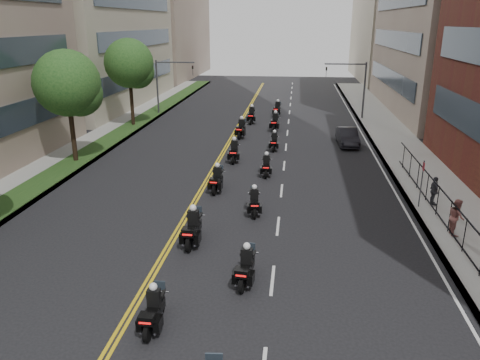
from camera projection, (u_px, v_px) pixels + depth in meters
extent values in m
cube|color=gray|center=(418.00, 169.00, 30.85)|extent=(4.00, 90.00, 0.15)
cube|color=gray|center=(72.00, 157.00, 33.53)|extent=(4.00, 90.00, 0.15)
cube|color=#1A3E16|center=(82.00, 156.00, 33.41)|extent=(2.00, 90.00, 0.04)
cube|color=#333F4C|center=(390.00, 78.00, 51.15)|extent=(0.12, 24.08, 1.80)
cube|color=#333F4C|center=(394.00, 40.00, 49.87)|extent=(0.12, 24.08, 1.80)
cube|color=#333F4C|center=(143.00, 74.00, 54.28)|extent=(0.12, 24.08, 1.80)
cube|color=#333F4C|center=(141.00, 38.00, 52.99)|extent=(0.12, 24.08, 1.80)
cube|color=#333F4C|center=(138.00, 1.00, 51.71)|extent=(0.12, 24.08, 1.80)
cube|color=black|center=(476.00, 230.00, 18.24)|extent=(0.05, 28.00, 0.05)
cube|color=black|center=(471.00, 260.00, 18.66)|extent=(0.05, 28.00, 0.05)
cylinder|color=black|center=(72.00, 127.00, 31.71)|extent=(0.32, 0.32, 5.11)
sphere|color=#17471A|center=(67.00, 83.00, 30.77)|extent=(4.40, 4.40, 4.40)
sphere|color=#17471A|center=(80.00, 93.00, 31.31)|extent=(3.08, 3.08, 3.08)
cylinder|color=black|center=(131.00, 98.00, 42.95)|extent=(0.32, 0.32, 5.39)
sphere|color=#17471A|center=(129.00, 63.00, 41.96)|extent=(4.40, 4.40, 4.40)
sphere|color=#17471A|center=(137.00, 72.00, 42.51)|extent=(3.08, 3.08, 3.08)
cylinder|color=#3F3F44|center=(364.00, 91.00, 46.12)|extent=(0.18, 0.18, 5.60)
cylinder|color=#3F3F44|center=(345.00, 64.00, 45.51)|extent=(4.00, 0.14, 0.14)
imported|color=black|center=(326.00, 72.00, 45.97)|extent=(0.16, 0.20, 1.00)
cylinder|color=#3F3F44|center=(157.00, 88.00, 48.48)|extent=(0.18, 0.18, 5.60)
cylinder|color=#3F3F44|center=(175.00, 62.00, 47.42)|extent=(4.00, 0.14, 0.14)
imported|color=black|center=(193.00, 71.00, 47.47)|extent=(0.16, 0.20, 1.00)
cylinder|color=black|center=(148.00, 332.00, 14.28)|extent=(0.13, 0.63, 0.63)
cylinder|color=black|center=(161.00, 305.00, 15.67)|extent=(0.13, 0.63, 0.63)
cube|color=black|center=(154.00, 311.00, 14.89)|extent=(0.39, 1.24, 0.37)
cube|color=silver|center=(155.00, 316.00, 15.00)|extent=(0.35, 0.51, 0.28)
cube|color=black|center=(147.00, 319.00, 14.13)|extent=(0.48, 0.39, 0.29)
cube|color=red|center=(145.00, 323.00, 13.95)|extent=(0.37, 0.03, 0.06)
cube|color=black|center=(154.00, 298.00, 14.79)|extent=(0.41, 0.26, 0.57)
sphere|color=white|center=(153.00, 287.00, 14.67)|extent=(0.27, 0.27, 0.27)
cylinder|color=black|center=(242.00, 285.00, 16.83)|extent=(0.20, 0.66, 0.65)
cylinder|color=black|center=(250.00, 264.00, 18.24)|extent=(0.20, 0.66, 0.65)
cube|color=black|center=(246.00, 268.00, 17.45)|extent=(0.53, 1.32, 0.38)
cube|color=silver|center=(247.00, 272.00, 17.57)|extent=(0.41, 0.56, 0.29)
cube|color=black|center=(242.00, 273.00, 16.68)|extent=(0.53, 0.45, 0.30)
cube|color=red|center=(241.00, 276.00, 16.50)|extent=(0.38, 0.07, 0.07)
cube|color=black|center=(247.00, 256.00, 17.34)|extent=(0.44, 0.31, 0.59)
sphere|color=white|center=(247.00, 246.00, 17.22)|extent=(0.28, 0.28, 0.28)
cylinder|color=black|center=(189.00, 244.00, 19.84)|extent=(0.16, 0.73, 0.72)
cylinder|color=black|center=(198.00, 227.00, 21.44)|extent=(0.16, 0.73, 0.72)
cube|color=black|center=(193.00, 229.00, 20.54)|extent=(0.48, 1.45, 0.43)
cube|color=silver|center=(194.00, 234.00, 20.67)|extent=(0.42, 0.59, 0.32)
cube|color=black|center=(188.00, 232.00, 19.66)|extent=(0.56, 0.46, 0.34)
cube|color=red|center=(187.00, 235.00, 19.46)|extent=(0.43, 0.04, 0.07)
cube|color=black|center=(193.00, 218.00, 20.42)|extent=(0.47, 0.31, 0.66)
sphere|color=white|center=(193.00, 208.00, 20.29)|extent=(0.31, 0.31, 0.31)
cylinder|color=black|center=(255.00, 213.00, 23.18)|extent=(0.20, 0.63, 0.62)
cylinder|color=black|center=(254.00, 202.00, 24.56)|extent=(0.20, 0.63, 0.62)
cube|color=black|center=(254.00, 203.00, 23.79)|extent=(0.52, 1.27, 0.36)
cube|color=silver|center=(254.00, 206.00, 23.90)|extent=(0.40, 0.54, 0.27)
cube|color=black|center=(255.00, 204.00, 23.02)|extent=(0.51, 0.43, 0.29)
cube|color=red|center=(255.00, 206.00, 22.85)|extent=(0.37, 0.07, 0.06)
cube|color=black|center=(254.00, 194.00, 23.68)|extent=(0.43, 0.30, 0.57)
sphere|color=white|center=(254.00, 187.00, 23.57)|extent=(0.26, 0.26, 0.26)
cylinder|color=black|center=(214.00, 190.00, 26.32)|extent=(0.17, 0.68, 0.67)
cylinder|color=black|center=(220.00, 181.00, 27.80)|extent=(0.17, 0.68, 0.67)
cube|color=black|center=(217.00, 180.00, 26.97)|extent=(0.48, 1.36, 0.40)
cube|color=silver|center=(218.00, 184.00, 27.09)|extent=(0.40, 0.56, 0.30)
cube|color=black|center=(214.00, 181.00, 26.16)|extent=(0.54, 0.44, 0.32)
cube|color=red|center=(213.00, 182.00, 25.97)|extent=(0.40, 0.05, 0.07)
cube|color=black|center=(217.00, 172.00, 26.86)|extent=(0.45, 0.30, 0.61)
sphere|color=white|center=(217.00, 165.00, 26.74)|extent=(0.29, 0.29, 0.29)
cylinder|color=black|center=(266.00, 174.00, 29.14)|extent=(0.15, 0.62, 0.62)
cylinder|color=black|center=(267.00, 167.00, 30.51)|extent=(0.15, 0.62, 0.62)
cube|color=black|center=(266.00, 167.00, 29.75)|extent=(0.42, 1.24, 0.36)
cube|color=silver|center=(266.00, 169.00, 29.86)|extent=(0.36, 0.51, 0.27)
cube|color=black|center=(266.00, 167.00, 28.99)|extent=(0.48, 0.40, 0.29)
cube|color=red|center=(266.00, 168.00, 28.82)|extent=(0.36, 0.04, 0.06)
cube|color=black|center=(266.00, 159.00, 29.64)|extent=(0.41, 0.27, 0.56)
sphere|color=white|center=(267.00, 154.00, 29.53)|extent=(0.26, 0.26, 0.26)
cylinder|color=black|center=(233.00, 159.00, 32.04)|extent=(0.18, 0.71, 0.70)
cylinder|color=black|center=(235.00, 153.00, 33.60)|extent=(0.18, 0.71, 0.70)
cube|color=black|center=(234.00, 152.00, 32.73)|extent=(0.50, 1.41, 0.41)
cube|color=silver|center=(234.00, 155.00, 32.85)|extent=(0.42, 0.59, 0.31)
cube|color=black|center=(233.00, 152.00, 31.87)|extent=(0.56, 0.46, 0.33)
cube|color=red|center=(233.00, 153.00, 31.67)|extent=(0.41, 0.05, 0.07)
cube|color=black|center=(234.00, 145.00, 32.61)|extent=(0.47, 0.31, 0.64)
sphere|color=white|center=(234.00, 139.00, 32.48)|extent=(0.30, 0.30, 0.30)
cylinder|color=black|center=(273.00, 148.00, 35.03)|extent=(0.14, 0.63, 0.63)
cylinder|color=black|center=(275.00, 143.00, 36.41)|extent=(0.14, 0.63, 0.63)
cube|color=black|center=(274.00, 142.00, 35.64)|extent=(0.41, 1.25, 0.37)
cube|color=silver|center=(274.00, 145.00, 35.75)|extent=(0.36, 0.51, 0.28)
cube|color=black|center=(274.00, 142.00, 34.87)|extent=(0.49, 0.40, 0.29)
cube|color=red|center=(273.00, 143.00, 34.70)|extent=(0.37, 0.04, 0.06)
cube|color=black|center=(274.00, 136.00, 35.53)|extent=(0.41, 0.27, 0.57)
sphere|color=white|center=(275.00, 131.00, 35.42)|extent=(0.27, 0.27, 0.27)
cylinder|color=black|center=(239.00, 135.00, 38.75)|extent=(0.21, 0.74, 0.73)
cylinder|color=black|center=(243.00, 131.00, 40.35)|extent=(0.21, 0.74, 0.73)
cube|color=black|center=(242.00, 130.00, 39.46)|extent=(0.57, 1.48, 0.43)
cube|color=silver|center=(242.00, 132.00, 39.59)|extent=(0.46, 0.62, 0.32)
cube|color=black|center=(239.00, 129.00, 38.57)|extent=(0.59, 0.50, 0.34)
cube|color=red|center=(239.00, 130.00, 38.37)|extent=(0.43, 0.07, 0.08)
cube|color=black|center=(242.00, 123.00, 39.33)|extent=(0.50, 0.34, 0.67)
sphere|color=white|center=(242.00, 118.00, 39.20)|extent=(0.31, 0.31, 0.31)
cylinder|color=black|center=(274.00, 128.00, 41.35)|extent=(0.21, 0.74, 0.73)
cylinder|color=black|center=(276.00, 124.00, 42.95)|extent=(0.21, 0.74, 0.73)
cube|color=black|center=(275.00, 123.00, 42.05)|extent=(0.56, 1.48, 0.43)
cube|color=silver|center=(275.00, 126.00, 42.18)|extent=(0.45, 0.62, 0.32)
cube|color=black|center=(274.00, 122.00, 41.18)|extent=(0.59, 0.49, 0.34)
cube|color=red|center=(274.00, 123.00, 40.97)|extent=(0.43, 0.07, 0.08)
cube|color=black|center=(275.00, 117.00, 41.93)|extent=(0.49, 0.34, 0.66)
sphere|color=white|center=(276.00, 112.00, 41.80)|extent=(0.31, 0.31, 0.31)
cylinder|color=black|center=(251.00, 121.00, 44.40)|extent=(0.16, 0.73, 0.72)
cylinder|color=black|center=(252.00, 117.00, 46.00)|extent=(0.16, 0.73, 0.72)
cube|color=black|center=(252.00, 116.00, 45.10)|extent=(0.46, 1.44, 0.43)
cube|color=silver|center=(252.00, 119.00, 45.23)|extent=(0.41, 0.59, 0.32)
cube|color=black|center=(251.00, 115.00, 44.22)|extent=(0.56, 0.45, 0.34)
cube|color=red|center=(251.00, 116.00, 44.01)|extent=(0.43, 0.04, 0.07)
cube|color=black|center=(252.00, 111.00, 44.98)|extent=(0.47, 0.30, 0.66)
sphere|color=white|center=(252.00, 106.00, 44.85)|extent=(0.31, 0.31, 0.31)
cylinder|color=black|center=(276.00, 114.00, 47.80)|extent=(0.23, 0.71, 0.70)
cylinder|color=black|center=(279.00, 111.00, 49.31)|extent=(0.23, 0.71, 0.70)
cube|color=black|center=(278.00, 110.00, 48.46)|extent=(0.59, 1.43, 0.41)
cube|color=silver|center=(278.00, 112.00, 48.58)|extent=(0.46, 0.61, 0.31)
cube|color=black|center=(276.00, 109.00, 47.62)|extent=(0.58, 0.49, 0.33)
cube|color=red|center=(276.00, 109.00, 47.43)|extent=(0.41, 0.08, 0.07)
cube|color=black|center=(278.00, 105.00, 48.34)|extent=(0.48, 0.34, 0.64)
sphere|color=white|center=(278.00, 101.00, 48.21)|extent=(0.30, 0.30, 0.30)
imported|color=black|center=(347.00, 137.00, 36.98)|extent=(1.63, 4.16, 1.35)
imported|color=#8E524D|center=(456.00, 217.00, 21.01)|extent=(0.64, 0.82, 1.68)
imported|color=#38383E|center=(434.00, 191.00, 24.44)|extent=(0.46, 0.93, 1.53)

